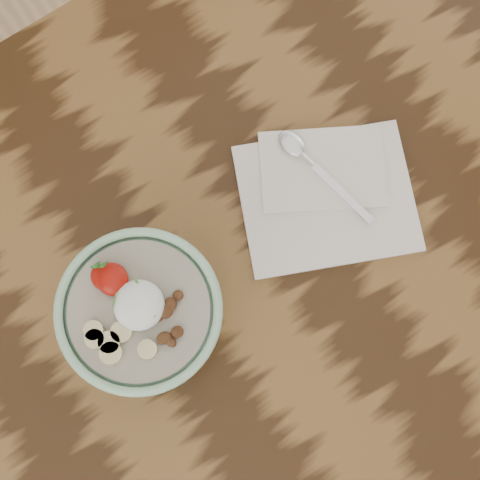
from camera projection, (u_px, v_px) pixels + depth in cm
name	position (u px, v px, depth cm)	size (l,w,h in cm)	color
table	(168.00, 317.00, 96.29)	(160.00, 90.00, 75.00)	black
breakfast_bowl	(143.00, 313.00, 80.48)	(19.53, 19.53, 13.28)	#96CAA4
napkin	(326.00, 192.00, 89.86)	(28.55, 26.34, 1.41)	white
spoon	(305.00, 156.00, 89.65)	(4.86, 17.20, 0.90)	silver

